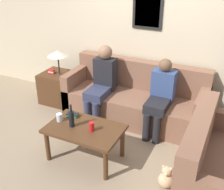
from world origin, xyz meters
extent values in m
plane|color=gray|center=(0.00, 0.00, 0.00)|extent=(16.00, 16.00, 0.00)
cube|color=beige|center=(0.00, 0.93, 1.30)|extent=(9.00, 0.06, 2.60)
cube|color=black|center=(0.00, 0.89, 1.70)|extent=(0.48, 0.02, 0.60)
cube|color=#B7CCB2|center=(0.00, 0.88, 1.70)|extent=(0.40, 0.01, 0.52)
cube|color=brown|center=(0.00, 0.44, 0.22)|extent=(2.26, 0.82, 0.44)
cube|color=brown|center=(0.00, 0.75, 0.68)|extent=(2.26, 0.20, 0.48)
cube|color=brown|center=(-1.06, 0.44, 0.35)|extent=(0.14, 0.82, 0.70)
cube|color=brown|center=(1.06, 0.44, 0.35)|extent=(0.14, 0.82, 0.70)
cube|color=brown|center=(1.49, -0.65, 0.22)|extent=(0.82, 1.46, 0.44)
cube|color=brown|center=(1.18, -0.65, 0.68)|extent=(0.20, 1.46, 0.48)
cube|color=#4C2D19|center=(-0.20, -0.77, 0.46)|extent=(0.97, 0.61, 0.04)
cylinder|color=#4C2D19|center=(-0.62, -1.02, 0.22)|extent=(0.06, 0.06, 0.44)
cylinder|color=#4C2D19|center=(0.23, -1.02, 0.22)|extent=(0.06, 0.06, 0.44)
cylinder|color=#4C2D19|center=(-0.62, -0.53, 0.22)|extent=(0.06, 0.06, 0.44)
cylinder|color=#4C2D19|center=(0.23, -0.53, 0.22)|extent=(0.06, 0.06, 0.44)
cube|color=#4C2D19|center=(-1.48, 0.42, 0.28)|extent=(0.54, 0.54, 0.55)
cylinder|color=#262628|center=(-1.42, 0.42, 0.73)|extent=(0.02, 0.02, 0.35)
cone|color=beige|center=(-1.42, 0.42, 0.94)|extent=(0.37, 0.37, 0.10)
cube|color=red|center=(-1.56, 0.40, 0.56)|extent=(0.13, 0.10, 0.02)
cube|color=beige|center=(-1.56, 0.40, 0.58)|extent=(0.10, 0.08, 0.02)
cube|color=red|center=(-1.56, 0.40, 0.61)|extent=(0.10, 0.07, 0.03)
cylinder|color=black|center=(-0.36, -0.82, 0.59)|extent=(0.07, 0.07, 0.22)
cylinder|color=black|center=(-0.36, -0.82, 0.74)|extent=(0.03, 0.03, 0.09)
cylinder|color=silver|center=(-0.58, -0.78, 0.53)|extent=(0.08, 0.08, 0.11)
cube|color=#237547|center=(-0.48, -0.60, 0.49)|extent=(0.16, 0.10, 0.03)
cube|color=black|center=(-0.48, -0.60, 0.51)|extent=(0.17, 0.11, 0.02)
cylinder|color=red|center=(-0.08, -0.80, 0.54)|extent=(0.07, 0.07, 0.12)
cube|color=#2D334C|center=(-0.50, 0.18, 0.49)|extent=(0.31, 0.49, 0.14)
cylinder|color=#2D334C|center=(-0.58, -0.07, 0.22)|extent=(0.11, 0.11, 0.44)
cylinder|color=#2D334C|center=(-0.42, -0.07, 0.22)|extent=(0.11, 0.11, 0.44)
cube|color=black|center=(-0.50, 0.42, 0.73)|extent=(0.34, 0.22, 0.49)
sphere|color=#8C664C|center=(-0.50, 0.42, 1.08)|extent=(0.23, 0.23, 0.23)
cube|color=black|center=(0.47, 0.19, 0.49)|extent=(0.31, 0.47, 0.14)
cylinder|color=black|center=(0.39, -0.04, 0.22)|extent=(0.11, 0.11, 0.44)
cylinder|color=black|center=(0.55, -0.04, 0.22)|extent=(0.11, 0.11, 0.44)
cube|color=#33477A|center=(0.47, 0.43, 0.71)|extent=(0.34, 0.22, 0.45)
sphere|color=brown|center=(0.47, 0.43, 1.02)|extent=(0.19, 0.19, 0.19)
sphere|color=tan|center=(0.92, -0.82, 0.09)|extent=(0.19, 0.19, 0.19)
sphere|color=tan|center=(0.92, -0.82, 0.23)|extent=(0.12, 0.12, 0.12)
sphere|color=tan|center=(0.87, -0.82, 0.28)|extent=(0.04, 0.04, 0.04)
sphere|color=tan|center=(0.96, -0.82, 0.28)|extent=(0.04, 0.04, 0.04)
sphere|color=beige|center=(0.92, -0.87, 0.23)|extent=(0.05, 0.05, 0.05)
camera|label=1|loc=(1.42, -3.33, 2.46)|focal=45.00mm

